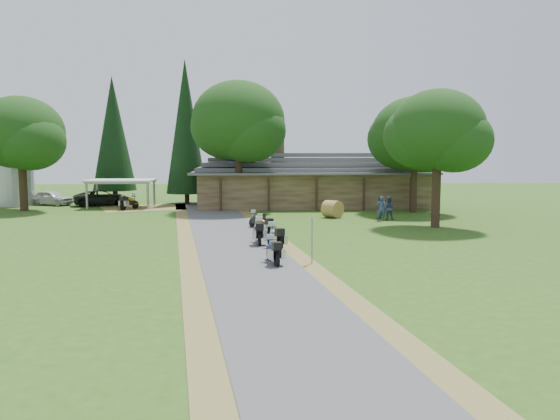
{
  "coord_description": "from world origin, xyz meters",
  "views": [
    {
      "loc": [
        0.43,
        -25.77,
        4.87
      ],
      "look_at": [
        2.14,
        5.14,
        1.6
      ],
      "focal_mm": 35.0,
      "sensor_mm": 36.0,
      "label": 1
    }
  ],
  "objects": [
    {
      "name": "motorcycle_row_a",
      "position": [
        1.42,
        -2.22,
        0.61
      ],
      "size": [
        0.91,
        1.86,
        1.22
      ],
      "primitive_type": null,
      "rotation": [
        0.0,
        0.0,
        1.76
      ],
      "color": "navy",
      "rests_on": "ground"
    },
    {
      "name": "oak_lodge_left",
      "position": [
        -0.51,
        20.34,
        6.08
      ],
      "size": [
        7.78,
        7.78,
        12.16
      ],
      "primitive_type": null,
      "color": "#14340F",
      "rests_on": "ground"
    },
    {
      "name": "car_white_sedan",
      "position": [
        -17.98,
        25.67,
        0.87
      ],
      "size": [
        3.95,
        5.69,
        1.75
      ],
      "primitive_type": "imported",
      "rotation": [
        0.0,
        0.0,
        1.2
      ],
      "color": "silver",
      "rests_on": "ground"
    },
    {
      "name": "silo",
      "position": [
        -21.14,
        25.41,
        3.48
      ],
      "size": [
        3.44,
        3.44,
        6.96
      ],
      "primitive_type": "cylinder",
      "rotation": [
        0.0,
        0.0,
        -0.01
      ],
      "color": "gray",
      "rests_on": "ground"
    },
    {
      "name": "motorcycle_carport_a",
      "position": [
        -9.88,
        21.25,
        0.67
      ],
      "size": [
        1.52,
        2.04,
        1.35
      ],
      "primitive_type": null,
      "rotation": [
        0.0,
        0.0,
        1.06
      ],
      "color": "#CB9904",
      "rests_on": "ground"
    },
    {
      "name": "oak_lodge_right",
      "position": [
        13.76,
        17.85,
        5.15
      ],
      "size": [
        7.04,
        7.04,
        10.3
      ],
      "primitive_type": null,
      "color": "#14340F",
      "rests_on": "ground"
    },
    {
      "name": "driveway",
      "position": [
        -0.5,
        4.0,
        0.0
      ],
      "size": [
        51.95,
        51.95,
        0.0
      ],
      "primitive_type": "plane",
      "rotation": [
        0.0,
        0.0,
        0.14
      ],
      "color": "#4B4B4D",
      "rests_on": "ground"
    },
    {
      "name": "hay_bale",
      "position": [
        6.61,
        14.6,
        0.65
      ],
      "size": [
        1.76,
        1.75,
        1.3
      ],
      "primitive_type": "cylinder",
      "rotation": [
        1.57,
        0.0,
        0.7
      ],
      "color": "olive",
      "rests_on": "ground"
    },
    {
      "name": "ground",
      "position": [
        0.0,
        0.0,
        0.0
      ],
      "size": [
        120.0,
        120.0,
        0.0
      ],
      "primitive_type": "plane",
      "color": "#2A4F16",
      "rests_on": "ground"
    },
    {
      "name": "person_a",
      "position": [
        9.84,
        12.65,
        1.04
      ],
      "size": [
        0.61,
        0.45,
        2.07
      ],
      "primitive_type": "imported",
      "rotation": [
        0.0,
        0.0,
        3.1
      ],
      "color": "navy",
      "rests_on": "ground"
    },
    {
      "name": "car_dark_suv",
      "position": [
        -13.12,
        25.12,
        1.07
      ],
      "size": [
        4.21,
        6.08,
        2.14
      ],
      "primitive_type": "imported",
      "rotation": [
        0.0,
        0.0,
        1.93
      ],
      "color": "black",
      "rests_on": "ground"
    },
    {
      "name": "sign_post",
      "position": [
        3.13,
        -2.31,
        1.03
      ],
      "size": [
        0.37,
        0.06,
        2.06
      ],
      "primitive_type": null,
      "color": "gray",
      "rests_on": "ground"
    },
    {
      "name": "person_b",
      "position": [
        10.47,
        13.03,
        1.0
      ],
      "size": [
        0.67,
        0.56,
        2.01
      ],
      "primitive_type": "imported",
      "rotation": [
        0.0,
        0.0,
        2.84
      ],
      "color": "navy",
      "rests_on": "ground"
    },
    {
      "name": "lodge",
      "position": [
        6.0,
        24.0,
        2.45
      ],
      "size": [
        21.4,
        9.4,
        4.9
      ],
      "primitive_type": null,
      "color": "brown",
      "rests_on": "ground"
    },
    {
      "name": "motorcycle_row_c",
      "position": [
        0.92,
        3.16,
        0.68
      ],
      "size": [
        0.67,
        2.0,
        1.36
      ],
      "primitive_type": null,
      "rotation": [
        0.0,
        0.0,
        1.58
      ],
      "color": "#C19C00",
      "rests_on": "ground"
    },
    {
      "name": "cedar_near",
      "position": [
        -5.58,
        26.58,
        6.8
      ],
      "size": [
        3.85,
        3.85,
        13.6
      ],
      "primitive_type": "cone",
      "color": "black",
      "rests_on": "ground"
    },
    {
      "name": "oak_silo",
      "position": [
        -18.52,
        20.89,
        5.26
      ],
      "size": [
        7.06,
        7.06,
        10.53
      ],
      "primitive_type": null,
      "color": "#14340F",
      "rests_on": "ground"
    },
    {
      "name": "motorcycle_row_b",
      "position": [
        1.67,
        1.32,
        0.66
      ],
      "size": [
        1.12,
        2.04,
        1.33
      ],
      "primitive_type": null,
      "rotation": [
        0.0,
        0.0,
        1.83
      ],
      "color": "#95989C",
      "rests_on": "ground"
    },
    {
      "name": "person_c",
      "position": [
        9.96,
        13.61,
        0.99
      ],
      "size": [
        0.59,
        0.68,
        1.98
      ],
      "primitive_type": "imported",
      "rotation": [
        0.0,
        0.0,
        4.32
      ],
      "color": "navy",
      "rests_on": "ground"
    },
    {
      "name": "motorcycle_row_d",
      "position": [
        1.23,
        6.12,
        0.61
      ],
      "size": [
        1.3,
        1.85,
        1.22
      ],
      "primitive_type": null,
      "rotation": [
        0.0,
        0.0,
        2.03
      ],
      "color": "orange",
      "rests_on": "ground"
    },
    {
      "name": "oak_driveway",
      "position": [
        12.52,
        8.96,
        5.13
      ],
      "size": [
        6.05,
        6.05,
        10.26
      ],
      "primitive_type": null,
      "color": "#14340F",
      "rests_on": "ground"
    },
    {
      "name": "motorcycle_row_e",
      "position": [
        0.86,
        9.06,
        0.57
      ],
      "size": [
        1.27,
        1.72,
        1.14
      ],
      "primitive_type": null,
      "rotation": [
        0.0,
        0.0,
        2.07
      ],
      "color": "black",
      "rests_on": "ground"
    },
    {
      "name": "cedar_far",
      "position": [
        -13.06,
        29.55,
        6.18
      ],
      "size": [
        4.24,
        4.24,
        12.37
      ],
      "primitive_type": "cone",
      "color": "black",
      "rests_on": "ground"
    },
    {
      "name": "carport",
      "position": [
        -10.97,
        23.28,
        1.24
      ],
      "size": [
        5.77,
        3.86,
        2.49
      ],
      "primitive_type": null,
      "rotation": [
        0.0,
        0.0,
        0.01
      ],
      "color": "silver",
      "rests_on": "ground"
    }
  ]
}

